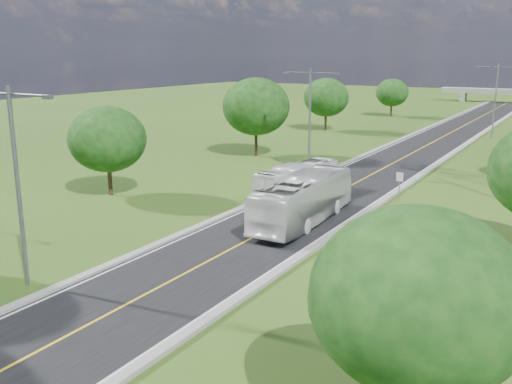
% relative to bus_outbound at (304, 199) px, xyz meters
% --- Properties ---
extents(ground, '(260.00, 260.00, 0.00)m').
position_rel_bus_outbound_xyz_m(ground, '(-1.30, 31.16, -1.70)').
color(ground, '#2A4D15').
rests_on(ground, ground).
extents(road, '(8.00, 150.00, 0.06)m').
position_rel_bus_outbound_xyz_m(road, '(-1.30, 37.16, -1.67)').
color(road, black).
rests_on(road, ground).
extents(curb_left, '(0.50, 150.00, 0.22)m').
position_rel_bus_outbound_xyz_m(curb_left, '(-5.55, 37.16, -1.59)').
color(curb_left, gray).
rests_on(curb_left, ground).
extents(curb_right, '(0.50, 150.00, 0.22)m').
position_rel_bus_outbound_xyz_m(curb_right, '(2.95, 37.16, -1.59)').
color(curb_right, gray).
rests_on(curb_right, ground).
extents(speed_limit_sign, '(0.55, 0.09, 2.40)m').
position_rel_bus_outbound_xyz_m(speed_limit_sign, '(3.90, 9.15, -0.10)').
color(speed_limit_sign, slate).
rests_on(speed_limit_sign, ground).
extents(overpass, '(30.00, 3.00, 3.20)m').
position_rel_bus_outbound_xyz_m(overpass, '(-1.30, 111.16, 0.71)').
color(overpass, gray).
rests_on(overpass, ground).
extents(streetlight_near_left, '(5.90, 0.25, 10.00)m').
position_rel_bus_outbound_xyz_m(streetlight_near_left, '(-7.30, -16.84, 4.24)').
color(streetlight_near_left, slate).
rests_on(streetlight_near_left, ground).
extents(streetlight_mid_left, '(5.90, 0.25, 10.00)m').
position_rel_bus_outbound_xyz_m(streetlight_mid_left, '(-7.30, 16.16, 4.24)').
color(streetlight_mid_left, slate).
rests_on(streetlight_mid_left, ground).
extents(streetlight_far_right, '(5.90, 0.25, 10.00)m').
position_rel_bus_outbound_xyz_m(streetlight_far_right, '(4.70, 49.16, 4.24)').
color(streetlight_far_right, slate).
rests_on(streetlight_far_right, ground).
extents(tree_lb, '(6.30, 6.30, 7.33)m').
position_rel_bus_outbound_xyz_m(tree_lb, '(-17.30, -0.84, 2.94)').
color(tree_lb, black).
rests_on(tree_lb, ground).
extents(tree_lc, '(7.56, 7.56, 8.79)m').
position_rel_bus_outbound_xyz_m(tree_lc, '(-16.30, 21.16, 3.87)').
color(tree_lc, black).
rests_on(tree_lc, ground).
extents(tree_ld, '(6.72, 6.72, 7.82)m').
position_rel_bus_outbound_xyz_m(tree_ld, '(-18.30, 45.16, 3.25)').
color(tree_ld, black).
rests_on(tree_ld, ground).
extents(tree_le, '(5.88, 5.88, 6.84)m').
position_rel_bus_outbound_xyz_m(tree_le, '(-15.80, 69.16, 2.63)').
color(tree_le, black).
rests_on(tree_le, ground).
extents(tree_ra, '(6.30, 6.30, 7.33)m').
position_rel_bus_outbound_xyz_m(tree_ra, '(12.70, -18.84, 2.94)').
color(tree_ra, black).
rests_on(tree_ra, ground).
extents(bus_outbound, '(3.15, 11.87, 3.28)m').
position_rel_bus_outbound_xyz_m(bus_outbound, '(0.00, 0.00, 0.00)').
color(bus_outbound, silver).
rests_on(bus_outbound, road).
extents(bus_inbound, '(3.49, 9.66, 2.63)m').
position_rel_bus_outbound_xyz_m(bus_inbound, '(-3.84, 6.75, -0.32)').
color(bus_inbound, white).
rests_on(bus_inbound, road).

